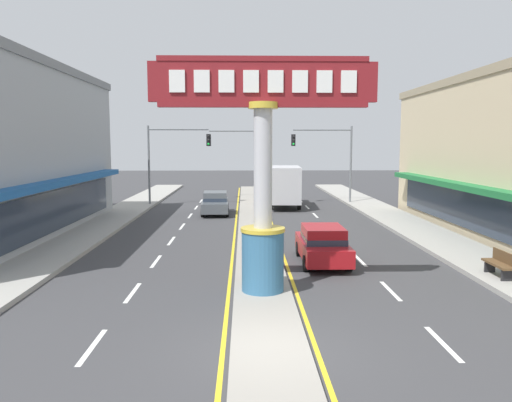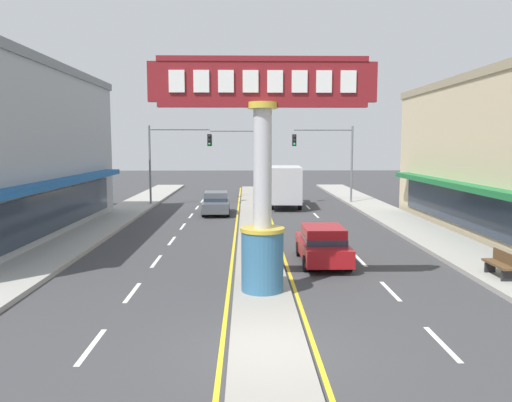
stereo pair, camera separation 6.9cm
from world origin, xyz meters
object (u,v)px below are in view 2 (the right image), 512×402
traffic_light_right_side (330,151)px  traffic_light_median_far (239,151)px  district_sign (263,180)px  sedan_near_right_lane (216,203)px  box_truck_far_right_lane (285,185)px  sedan_near_left_lane (323,244)px  traffic_light_left_side (173,151)px  street_bench (501,263)px

traffic_light_right_side → traffic_light_median_far: (-7.26, 3.47, -0.05)m
district_sign → sedan_near_right_lane: bearing=97.8°
district_sign → box_truck_far_right_lane: (2.49, 22.54, -1.99)m
sedan_near_left_lane → traffic_light_right_side: bearing=79.9°
district_sign → traffic_light_left_side: (-6.16, 23.35, 0.56)m
traffic_light_median_far → sedan_near_left_lane: bearing=-81.2°
traffic_light_right_side → street_bench: bearing=-84.4°
box_truck_far_right_lane → sedan_near_left_lane: bearing=-89.8°
box_truck_far_right_lane → sedan_near_left_lane: (0.08, -18.35, -0.91)m
district_sign → street_bench: district_sign is taller
box_truck_far_right_lane → street_bench: (5.89, -21.17, -1.05)m
traffic_light_left_side → traffic_light_right_side: same height
sedan_near_right_lane → street_bench: size_ratio=2.73×
street_bench → sedan_near_right_lane: bearing=122.3°
sedan_near_right_lane → box_truck_far_right_lane: bearing=37.1°
sedan_near_right_lane → sedan_near_left_lane: size_ratio=1.01×
traffic_light_right_side → box_truck_far_right_lane: size_ratio=0.89×
district_sign → street_bench: (8.39, 1.37, -3.04)m
traffic_light_right_side → sedan_near_right_lane: size_ratio=1.42×
district_sign → traffic_light_right_side: 25.08m
district_sign → box_truck_far_right_lane: bearing=83.7°
traffic_light_median_far → sedan_near_left_lane: size_ratio=1.44×
traffic_light_right_side → traffic_light_median_far: size_ratio=1.00×
traffic_light_right_side → street_bench: size_ratio=3.88×
sedan_near_left_lane → sedan_near_right_lane: bearing=109.5°
traffic_light_median_far → box_truck_far_right_lane: size_ratio=0.89×
traffic_light_left_side → street_bench: bearing=-56.5°
traffic_light_left_side → street_bench: traffic_light_left_side is taller
traffic_light_left_side → traffic_light_median_far: (5.06, 4.42, -0.05)m
sedan_near_right_lane → sedan_near_left_lane: same height
sedan_near_right_lane → sedan_near_left_lane: 15.40m
traffic_light_right_side → sedan_near_left_lane: bearing=-100.1°
street_bench → traffic_light_left_side: bearing=123.5°
sedan_near_right_lane → sedan_near_left_lane: (5.14, -14.51, 0.00)m
sedan_near_right_lane → traffic_light_left_side: bearing=127.6°
traffic_light_median_far → sedan_near_right_lane: bearing=-99.2°
district_sign → box_truck_far_right_lane: size_ratio=1.05×
traffic_light_median_far → district_sign: bearing=-87.7°
traffic_light_median_far → box_truck_far_right_lane: 6.83m
sedan_near_right_lane → box_truck_far_right_lane: box_truck_far_right_lane is taller
traffic_light_median_far → sedan_near_right_lane: 9.80m
traffic_light_left_side → traffic_light_median_far: size_ratio=1.00×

